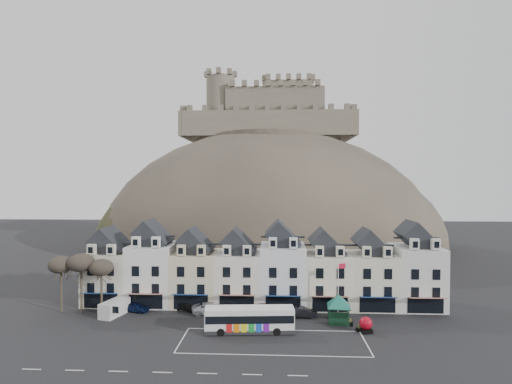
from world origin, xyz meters
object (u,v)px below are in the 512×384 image
white_van (115,308)px  car_white (229,309)px  bus (250,318)px  flagpole (339,286)px  car_navy (136,307)px  car_maroon (265,307)px  bus_shelter (339,301)px  red_buoy (366,324)px  car_black (187,307)px  car_silver (211,308)px  car_charcoal (302,312)px

white_van → car_white: white_van is taller
bus → flagpole: (12.12, 5.90, 2.75)m
car_navy → car_maroon: car_maroon is taller
bus_shelter → car_navy: size_ratio=1.56×
red_buoy → car_black: red_buoy is taller
bus → car_silver: bearing=126.6°
bus → car_maroon: size_ratio=2.82×
car_maroon → flagpole: bearing=-115.0°
red_buoy → flagpole: (-2.59, 5.31, 3.48)m
car_white → car_maroon: car_maroon is taller
red_buoy → white_van: 34.73m
bus → bus_shelter: size_ratio=1.88×
red_buoy → car_black: size_ratio=0.54×
car_silver → car_white: size_ratio=1.28×
bus_shelter → car_silver: (-17.89, 3.03, -2.23)m
bus → bus_shelter: (11.80, 3.95, 1.25)m
bus → red_buoy: size_ratio=5.71×
car_black → car_white: (6.40, -0.95, 0.01)m
car_charcoal → car_maroon: bearing=69.7°
bus → car_maroon: 8.15m
white_van → car_navy: (2.51, 1.69, -0.41)m
red_buoy → flagpole: flagpole is taller
car_silver → bus: bearing=-154.6°
car_white → car_silver: bearing=78.5°
car_white → red_buoy: bearing=-119.6°
bus_shelter → white_van: size_ratio=1.20×
car_silver → bus_shelter: bearing=-115.3°
bus_shelter → car_white: size_ratio=1.42×
car_black → car_silver: car_silver is taller
bus → car_maroon: bearing=72.8°
car_white → flagpole: bearing=-104.2°
car_navy → red_buoy: bearing=-85.2°
car_charcoal → white_van: bearing=91.5°
red_buoy → car_white: bearing=160.7°
bus → car_white: bearing=111.8°
car_black → car_white: car_white is taller
car_white → car_charcoal: size_ratio=0.97×
bus → car_silver: 9.31m
white_van → car_black: white_van is taller
white_van → car_black: bearing=29.3°
white_van → car_charcoal: bearing=16.2°
car_black → car_navy: bearing=121.2°
car_navy → car_black: car_navy is taller
car_charcoal → bus_shelter: bearing=-112.0°
bus_shelter → car_navy: (-28.98, 3.11, -2.33)m
bus → car_white: (-3.42, 6.93, -1.13)m
flagpole → bus_shelter: bearing=-99.3°
flagpole → car_silver: 18.62m
white_van → car_maroon: bearing=21.7°
bus → bus_shelter: 12.51m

